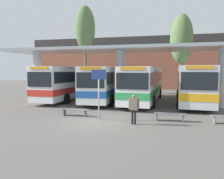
{
  "coord_description": "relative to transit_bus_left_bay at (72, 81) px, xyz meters",
  "views": [
    {
      "loc": [
        4.02,
        -12.19,
        3.03
      ],
      "look_at": [
        0.0,
        4.1,
        1.6
      ],
      "focal_mm": 35.0,
      "sensor_mm": 36.0,
      "label": 1
    }
  ],
  "objects": [
    {
      "name": "transit_bus_left_bay",
      "position": [
        0.0,
        0.0,
        0.0
      ],
      "size": [
        2.97,
        12.37,
        3.42
      ],
      "rotation": [
        0.0,
        0.0,
        3.11
      ],
      "color": "white",
      "rests_on": "ground_plane"
    },
    {
      "name": "pedestrian_waiting",
      "position": [
        8.21,
        -9.97,
        -0.86
      ],
      "size": [
        0.63,
        0.27,
        1.7
      ],
      "rotation": [
        0.0,
        0.0,
        -0.05
      ],
      "color": "black",
      "rests_on": "ground_plane"
    },
    {
      "name": "poplar_tree_behind_left",
      "position": [
        -0.77,
        6.11,
        6.73
      ],
      "size": [
        2.69,
        2.69,
        11.75
      ],
      "color": "brown",
      "rests_on": "ground_plane"
    },
    {
      "name": "waiting_bench_far_platform",
      "position": [
        10.24,
        -8.65,
        -1.55
      ],
      "size": [
        1.92,
        0.44,
        0.46
      ],
      "color": "slate",
      "rests_on": "ground_plane"
    },
    {
      "name": "transit_bus_center_bay",
      "position": [
        4.07,
        -0.85,
        -0.01
      ],
      "size": [
        3.04,
        11.1,
        3.38
      ],
      "rotation": [
        0.0,
        0.0,
        3.19
      ],
      "color": "white",
      "rests_on": "ground_plane"
    },
    {
      "name": "townhouse_backdrop",
      "position": [
        5.92,
        14.87,
        3.21
      ],
      "size": [
        40.0,
        0.58,
        8.77
      ],
      "color": "brown",
      "rests_on": "ground_plane"
    },
    {
      "name": "transit_bus_right_bay",
      "position": [
        7.89,
        -0.43,
        -0.02
      ],
      "size": [
        3.24,
        12.48,
        3.36
      ],
      "rotation": [
        0.0,
        0.0,
        3.09
      ],
      "color": "white",
      "rests_on": "ground_plane"
    },
    {
      "name": "transit_bus_far_right_bay",
      "position": [
        12.4,
        -0.72,
        0.0
      ],
      "size": [
        3.2,
        11.28,
        3.42
      ],
      "rotation": [
        0.0,
        0.0,
        3.1
      ],
      "color": "silver",
      "rests_on": "ground_plane"
    },
    {
      "name": "poplar_tree_behind_right",
      "position": [
        11.63,
        4.68,
        4.75
      ],
      "size": [
        2.59,
        2.59,
        9.58
      ],
      "color": "brown",
      "rests_on": "ground_plane"
    },
    {
      "name": "waiting_bench_near_pillar",
      "position": [
        4.04,
        -8.65,
        -1.55
      ],
      "size": [
        1.9,
        0.44,
        0.46
      ],
      "color": "slate",
      "rests_on": "ground_plane"
    },
    {
      "name": "info_sign_platform",
      "position": [
        5.94,
        -9.35,
        0.31
      ],
      "size": [
        0.9,
        0.09,
        3.11
      ],
      "color": "gray",
      "rests_on": "ground_plane"
    },
    {
      "name": "station_canopy",
      "position": [
        5.92,
        -2.49,
        2.41
      ],
      "size": [
        22.16,
        5.03,
        5.1
      ],
      "color": "silver",
      "rests_on": "ground_plane"
    },
    {
      "name": "ground_plane",
      "position": [
        5.92,
        -9.94,
        -1.9
      ],
      "size": [
        100.0,
        100.0,
        0.0
      ],
      "primitive_type": "plane",
      "color": "#605B56"
    }
  ]
}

